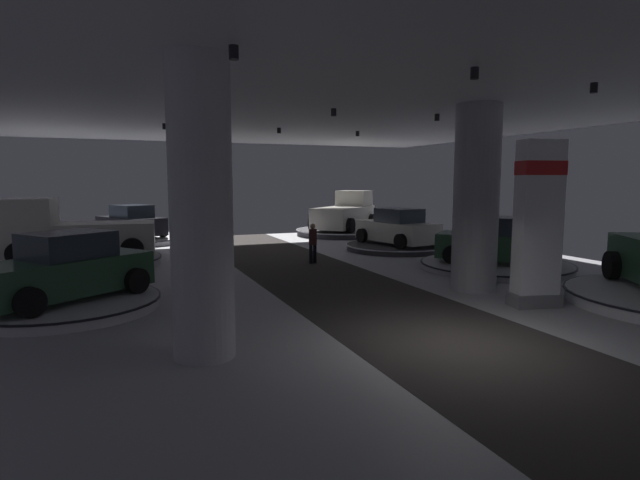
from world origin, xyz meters
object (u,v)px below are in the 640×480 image
Objects in this scene: display_platform_deep_right at (344,232)px; display_car_far_right at (397,228)px; column_right at (476,199)px; visitor_walking_near at (313,241)px; column_left at (201,210)px; display_platform_mid_left at (66,304)px; pickup_truck_far_left at (72,234)px; display_car_mid_left at (65,269)px; display_platform_mid_right at (496,265)px; pickup_truck_deep_right at (346,213)px; display_platform_deep_left at (132,239)px; display_platform_far_left at (83,262)px; display_car_deep_left at (131,223)px; display_car_mid_right at (498,242)px; brand_sign_pylon at (538,222)px; display_platform_far_right at (397,247)px.

display_car_far_right is at bearing -93.61° from display_platform_deep_right.
column_right is 7.20m from visitor_walking_near.
column_left is 6.08m from display_platform_mid_left.
pickup_truck_far_left reaches higher than display_car_mid_left.
display_platform_mid_right is at bearing -88.78° from display_platform_deep_right.
column_right is at bearing -140.22° from display_platform_mid_right.
display_car_mid_left is (-14.30, -13.85, -0.24)m from pickup_truck_deep_right.
display_platform_deep_right reaches higher than display_platform_deep_left.
display_platform_mid_right is at bearing -23.81° from display_platform_far_left.
display_platform_far_left is 7.86m from display_car_deep_left.
pickup_truck_deep_right is at bearing 25.66° from display_platform_far_left.
column_left is 3.46× the size of visitor_walking_near.
display_car_mid_left is (-14.34, -0.67, 0.91)m from display_platform_mid_right.
display_car_deep_left is at bearing 82.10° from display_car_mid_left.
column_right and column_left have the same top height.
display_platform_deep_left is at bearing 145.59° from display_car_far_right.
column_left is at bearing -60.51° from display_car_mid_left.
pickup_truck_far_left is (-14.60, -6.84, -0.02)m from pickup_truck_deep_right.
visitor_walking_near reaches higher than display_platform_mid_right.
visitor_walking_near is (8.48, 4.46, -0.14)m from display_car_mid_left.
display_car_mid_left reaches higher than display_platform_deep_left.
display_car_far_right is (10.91, 11.41, -1.71)m from column_left.
column_left is 1.28× the size of display_car_mid_right.
display_car_far_right is (-0.74, 5.97, 0.03)m from display_car_mid_right.
column_right is 1.00× the size of column_left.
display_platform_far_left is 7.84m from display_platform_deep_left.
display_platform_far_left is 1.01× the size of display_platform_deep_left.
brand_sign_pylon reaches higher than pickup_truck_deep_right.
display_car_mid_right is at bearing -89.73° from pickup_truck_deep_right.
display_car_mid_left reaches higher than display_platform_deep_right.
column_right is 0.95× the size of display_platform_far_left.
brand_sign_pylon is 0.97× the size of display_car_far_right.
display_car_mid_left is (-11.37, 4.19, -1.18)m from brand_sign_pylon.
column_left is 1.04× the size of pickup_truck_deep_right.
display_platform_mid_right is at bearing 2.67° from display_car_mid_left.
column_right is 4.46m from display_car_mid_right.
column_left is 1.24× the size of display_car_mid_left.
display_car_deep_left reaches higher than display_car_far_right.
visitor_walking_near is (-5.13, -2.19, 0.75)m from display_platform_far_right.
display_car_far_right is at bearing 25.93° from display_platform_mid_left.
visitor_walking_near is at bearing -157.23° from display_car_far_right.
display_car_mid_left is at bearing 36.73° from display_platform_mid_left.
display_car_mid_left is 2.79× the size of visitor_walking_near.
display_platform_far_right is (-0.74, 6.00, -0.86)m from display_car_mid_right.
display_car_deep_left reaches higher than display_car_mid_right.
visitor_walking_near reaches higher than display_platform_far_right.
display_platform_deep_right reaches higher than display_platform_far_left.
display_platform_mid_right is 14.38m from display_platform_mid_left.
display_platform_mid_right is (0.28, -12.96, -0.06)m from display_platform_deep_right.
column_left is 0.95× the size of display_platform_far_left.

